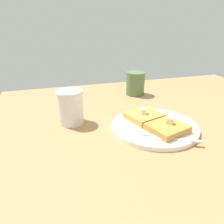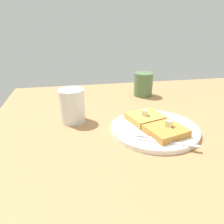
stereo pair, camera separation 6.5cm
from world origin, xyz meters
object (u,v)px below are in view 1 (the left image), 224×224
fork (166,138)px  coffee_mug (135,83)px  syrup_jar (71,108)px  plate (155,126)px

fork → coffee_mug: 40.67cm
fork → syrup_jar: syrup_jar is taller
fork → coffee_mug: coffee_mug is taller
syrup_jar → coffee_mug: syrup_jar is taller
plate → coffee_mug: size_ratio=2.33×
fork → coffee_mug: (39.82, -7.55, 3.35)cm
plate → fork: fork is taller
syrup_jar → coffee_mug: size_ratio=0.97×
coffee_mug → syrup_jar: bearing=124.7°
plate → syrup_jar: size_ratio=2.41×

